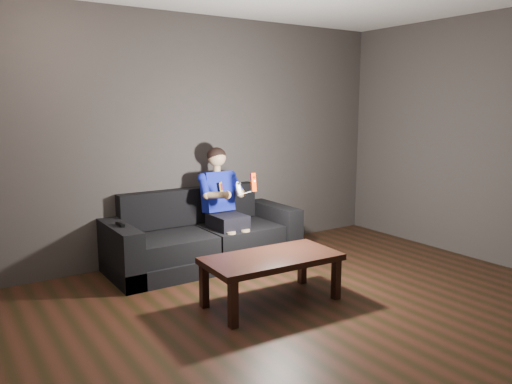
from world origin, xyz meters
TOP-DOWN VIEW (x-y plane):
  - floor at (0.00, 0.00)m, footprint 5.00×5.00m
  - back_wall at (0.00, 2.50)m, footprint 5.00×0.04m
  - sofa at (-0.17, 2.13)m, footprint 2.06×0.89m
  - child at (0.07, 2.08)m, footprint 0.50×0.61m
  - wii_remote_red at (0.16, 1.61)m, footprint 0.06×0.08m
  - nunchuk_white at (-0.02, 1.62)m, footprint 0.08×0.10m
  - wii_remote_black at (-1.10, 2.05)m, footprint 0.04×0.16m
  - coffee_table at (-0.18, 0.80)m, footprint 1.21×0.64m

SIDE VIEW (x-z plane):
  - floor at x=0.00m, z-range 0.00..0.00m
  - sofa at x=-0.17m, z-range -0.14..0.66m
  - coffee_table at x=-0.18m, z-range 0.16..0.59m
  - wii_remote_black at x=-1.10m, z-range 0.56..0.59m
  - child at x=0.07m, z-range 0.11..1.33m
  - nunchuk_white at x=-0.02m, z-range 0.83..0.97m
  - wii_remote_red at x=0.16m, z-range 0.84..1.04m
  - back_wall at x=0.00m, z-range 0.00..2.70m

